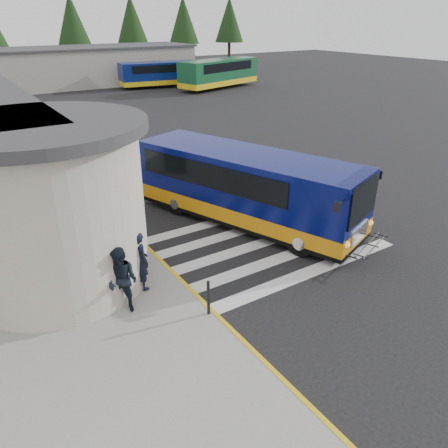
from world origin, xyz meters
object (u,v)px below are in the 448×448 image
far_bus_a (161,73)px  far_bus_b (219,72)px  pedestrian_a (141,261)px  pedestrian_b (122,280)px  transit_bus (247,190)px  bollard (208,298)px

far_bus_a → far_bus_b: size_ratio=0.88×
pedestrian_a → pedestrian_b: pedestrian_b is taller
transit_bus → pedestrian_b: transit_bus is taller
transit_bus → bollard: bearing=-154.7°
transit_bus → far_bus_a: bearing=49.9°
transit_bus → pedestrian_a: (-5.42, -2.32, -0.28)m
pedestrian_b → bollard: pedestrian_b is taller
pedestrian_b → far_bus_b: (24.19, 33.27, 0.62)m
pedestrian_b → far_bus_a: size_ratio=0.20×
transit_bus → far_bus_a: size_ratio=1.08×
pedestrian_a → pedestrian_b: bearing=124.6°
pedestrian_b → far_bus_a: (19.10, 37.56, 0.43)m
pedestrian_b → bollard: (1.83, -1.40, -0.43)m
pedestrian_b → far_bus_a: bearing=113.3°
transit_bus → pedestrian_b: bearing=-173.8°
pedestrian_a → bollard: 2.39m
pedestrian_a → far_bus_a: 41.10m
bollard → far_bus_a: 42.63m
pedestrian_b → far_bus_b: 41.14m
transit_bus → bollard: 6.33m
pedestrian_b → far_bus_a: 42.14m
far_bus_a → transit_bus: bearing=167.4°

